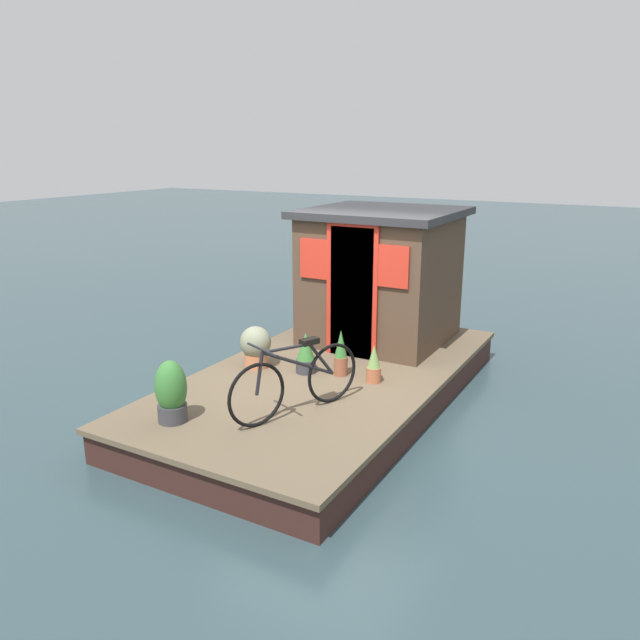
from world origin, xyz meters
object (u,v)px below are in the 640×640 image
object	(u,v)px
bicycle	(296,380)
potted_plant_geranium	(374,364)
potted_plant_fern	(341,354)
potted_plant_rosemary	(306,353)
houseboat_cabin	(381,275)
potted_plant_mint	(171,392)
potted_plant_ivy	(256,346)

from	to	relation	value
bicycle	potted_plant_geranium	distance (m)	1.25
potted_plant_fern	potted_plant_rosemary	xyz separation A→B (m)	(-0.13, 0.41, -0.02)
houseboat_cabin	potted_plant_geranium	bearing A→B (deg)	-157.99
potted_plant_rosemary	potted_plant_mint	bearing A→B (deg)	166.23
potted_plant_rosemary	bicycle	bearing A→B (deg)	-153.88
houseboat_cabin	potted_plant_mint	distance (m)	3.67
potted_plant_fern	potted_plant_ivy	world-z (taller)	potted_plant_fern
bicycle	potted_plant_fern	world-z (taller)	bicycle
bicycle	potted_plant_mint	bearing A→B (deg)	127.96
bicycle	potted_plant_rosemary	size ratio (longest dim) A/B	2.97
potted_plant_ivy	potted_plant_geranium	bearing A→B (deg)	-80.06
houseboat_cabin	bicycle	size ratio (longest dim) A/B	1.32
bicycle	potted_plant_geranium	size ratio (longest dim) A/B	3.33
bicycle	potted_plant_fern	distance (m)	1.22
potted_plant_ivy	bicycle	bearing A→B (deg)	-128.76
potted_plant_fern	potted_plant_mint	size ratio (longest dim) A/B	0.88
potted_plant_mint	potted_plant_rosemary	size ratio (longest dim) A/B	1.25
potted_plant_ivy	potted_plant_mint	distance (m)	1.72
houseboat_cabin	potted_plant_geranium	size ratio (longest dim) A/B	4.41
potted_plant_ivy	potted_plant_geranium	distance (m)	1.51
bicycle	potted_plant_fern	size ratio (longest dim) A/B	2.70
potted_plant_mint	potted_plant_geranium	world-z (taller)	potted_plant_mint
potted_plant_ivy	houseboat_cabin	bearing A→B (deg)	-24.64
houseboat_cabin	potted_plant_ivy	xyz separation A→B (m)	(-1.85, 0.85, -0.65)
potted_plant_fern	potted_plant_geranium	world-z (taller)	potted_plant_fern
houseboat_cabin	potted_plant_mint	world-z (taller)	houseboat_cabin
potted_plant_mint	potted_plant_geranium	size ratio (longest dim) A/B	1.40
houseboat_cabin	potted_plant_fern	distance (m)	1.72
bicycle	potted_plant_ivy	bearing A→B (deg)	51.24
houseboat_cabin	potted_plant_rosemary	xyz separation A→B (m)	(-1.70, 0.21, -0.69)
houseboat_cabin	potted_plant_rosemary	distance (m)	1.85
potted_plant_mint	houseboat_cabin	bearing A→B (deg)	-10.62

